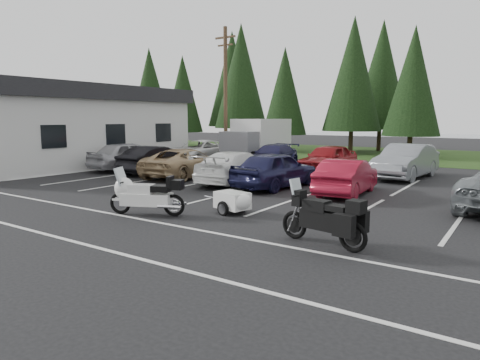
% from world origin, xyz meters
% --- Properties ---
extents(ground, '(120.00, 120.00, 0.00)m').
position_xyz_m(ground, '(0.00, 0.00, 0.00)').
color(ground, black).
rests_on(ground, ground).
extents(grass_strip, '(80.00, 16.00, 0.01)m').
position_xyz_m(grass_strip, '(0.00, 24.00, 0.01)').
color(grass_strip, '#213711').
rests_on(grass_strip, ground).
extents(building, '(10.60, 15.60, 4.90)m').
position_xyz_m(building, '(-18.00, 4.00, 2.45)').
color(building, silver).
rests_on(building, ground).
extents(utility_pole, '(1.60, 0.26, 9.00)m').
position_xyz_m(utility_pole, '(-10.00, 12.00, 4.70)').
color(utility_pole, '#473321').
rests_on(utility_pole, ground).
extents(box_truck, '(2.40, 5.60, 2.90)m').
position_xyz_m(box_truck, '(-8.00, 12.50, 1.45)').
color(box_truck, silver).
rests_on(box_truck, ground).
extents(stall_markings, '(32.00, 16.00, 0.01)m').
position_xyz_m(stall_markings, '(0.00, 2.00, 0.00)').
color(stall_markings, silver).
rests_on(stall_markings, ground).
extents(conifer_0, '(4.58, 4.58, 10.66)m').
position_xyz_m(conifer_0, '(-28.00, 22.50, 6.23)').
color(conifer_0, '#332316').
rests_on(conifer_0, ground).
extents(conifer_1, '(3.96, 3.96, 9.22)m').
position_xyz_m(conifer_1, '(-22.00, 21.20, 5.39)').
color(conifer_1, '#332316').
rests_on(conifer_1, ground).
extents(conifer_2, '(5.10, 5.10, 11.89)m').
position_xyz_m(conifer_2, '(-16.00, 22.80, 6.95)').
color(conifer_2, '#332316').
rests_on(conifer_2, ground).
extents(conifer_3, '(3.87, 3.87, 9.02)m').
position_xyz_m(conifer_3, '(-10.50, 21.40, 5.27)').
color(conifer_3, '#332316').
rests_on(conifer_3, ground).
extents(conifer_4, '(4.80, 4.80, 11.17)m').
position_xyz_m(conifer_4, '(-5.00, 22.90, 6.53)').
color(conifer_4, '#332316').
rests_on(conifer_4, ground).
extents(conifer_5, '(4.14, 4.14, 9.63)m').
position_xyz_m(conifer_5, '(0.00, 21.60, 5.63)').
color(conifer_5, '#332316').
rests_on(conifer_5, ground).
extents(conifer_back_a, '(5.28, 5.28, 12.30)m').
position_xyz_m(conifer_back_a, '(-20.00, 27.00, 7.19)').
color(conifer_back_a, '#332316').
rests_on(conifer_back_a, ground).
extents(conifer_back_b, '(4.97, 4.97, 11.58)m').
position_xyz_m(conifer_back_b, '(-4.00, 27.50, 6.77)').
color(conifer_back_b, '#332316').
rests_on(conifer_back_b, ground).
extents(car_near_0, '(2.26, 4.92, 1.64)m').
position_xyz_m(car_near_0, '(-11.50, 4.67, 0.82)').
color(car_near_0, '#AFAFB4').
rests_on(car_near_0, ground).
extents(car_near_1, '(1.76, 4.53, 1.47)m').
position_xyz_m(car_near_1, '(-9.14, 4.43, 0.74)').
color(car_near_1, black).
rests_on(car_near_1, ground).
extents(car_near_2, '(2.87, 5.38, 1.44)m').
position_xyz_m(car_near_2, '(-6.84, 4.24, 0.72)').
color(car_near_2, tan).
rests_on(car_near_2, ground).
extents(car_near_3, '(2.52, 5.22, 1.47)m').
position_xyz_m(car_near_3, '(-3.45, 3.84, 0.73)').
color(car_near_3, white).
rests_on(car_near_3, ground).
extents(car_near_4, '(2.28, 4.73, 1.56)m').
position_xyz_m(car_near_4, '(-1.42, 3.79, 0.78)').
color(car_near_4, '#191A3E').
rests_on(car_near_4, ground).
extents(car_near_5, '(1.79, 4.29, 1.38)m').
position_xyz_m(car_near_5, '(1.67, 3.89, 0.69)').
color(car_near_5, maroon).
rests_on(car_near_5, ground).
extents(car_far_0, '(2.62, 5.43, 1.49)m').
position_xyz_m(car_far_0, '(-10.91, 10.23, 0.74)').
color(car_far_0, white).
rests_on(car_far_0, ground).
extents(car_far_1, '(2.32, 4.87, 1.37)m').
position_xyz_m(car_far_1, '(-5.37, 10.41, 0.69)').
color(car_far_1, '#1B1940').
rests_on(car_far_1, ground).
extents(car_far_2, '(2.13, 4.68, 1.56)m').
position_xyz_m(car_far_2, '(-1.50, 9.60, 0.78)').
color(car_far_2, maroon).
rests_on(car_far_2, ground).
extents(car_far_3, '(2.25, 5.24, 1.68)m').
position_xyz_m(car_far_3, '(2.44, 9.93, 0.84)').
color(car_far_3, gray).
rests_on(car_far_3, ground).
extents(touring_motorcycle, '(2.76, 1.79, 1.47)m').
position_xyz_m(touring_motorcycle, '(-2.08, -3.00, 0.73)').
color(touring_motorcycle, white).
rests_on(touring_motorcycle, ground).
extents(cargo_trailer, '(1.63, 1.13, 0.69)m').
position_xyz_m(cargo_trailer, '(-0.05, -1.36, 0.34)').
color(cargo_trailer, white).
rests_on(cargo_trailer, ground).
extents(adventure_motorcycle, '(2.61, 1.27, 1.52)m').
position_xyz_m(adventure_motorcycle, '(3.60, -2.94, 0.76)').
color(adventure_motorcycle, black).
rests_on(adventure_motorcycle, ground).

